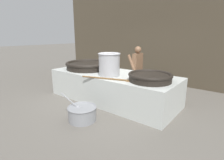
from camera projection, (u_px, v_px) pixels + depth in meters
name	position (u px, v px, depth m)	size (l,w,h in m)	color
ground_plane	(112.00, 100.00, 5.21)	(60.00, 60.00, 0.00)	#666059
back_wall	(157.00, 28.00, 6.83)	(9.65, 0.24, 4.30)	#4C4233
hearth_platform	(112.00, 87.00, 5.11)	(3.76, 1.50, 0.81)	silver
giant_wok_near	(88.00, 65.00, 5.62)	(1.42, 1.42, 0.23)	black
giant_wok_far	(150.00, 77.00, 4.12)	(1.04, 1.04, 0.20)	black
stock_pot	(109.00, 64.00, 4.64)	(0.60, 0.60, 0.61)	#B7B7BC
stirring_paddle	(108.00, 79.00, 4.30)	(1.26, 0.46, 0.04)	brown
cook	(137.00, 68.00, 5.68)	(0.36, 0.55, 1.52)	brown
prep_bowl_vegetables	(82.00, 113.00, 3.90)	(0.83, 0.65, 0.59)	gray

